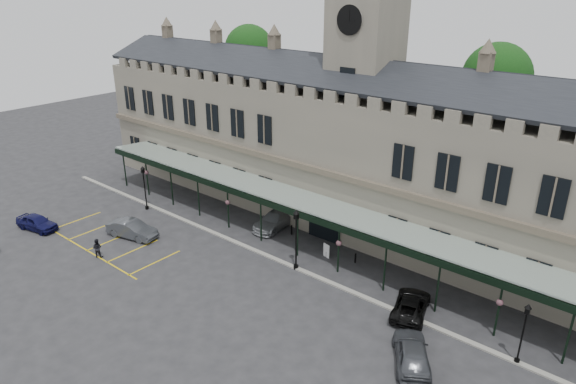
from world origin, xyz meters
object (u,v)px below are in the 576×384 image
Objects in this scene: station_building at (359,154)px; car_left_b at (132,229)px; sign_board at (326,251)px; clock_tower at (364,79)px; lamp_post_right at (524,329)px; traffic_cone at (419,368)px; person_b at (97,248)px; lamp_post_mid at (296,234)px; lamp_post_left at (144,184)px; car_right_a at (412,353)px; car_van at (411,305)px; car_taxi at (276,219)px; car_left_a at (37,222)px.

car_left_b is (-13.13, -15.42, -5.71)m from station_building.
clock_tower is at bearing 118.25° from sign_board.
station_building is 14.53× the size of lamp_post_right.
traffic_cone is 26.52m from person_b.
lamp_post_mid is at bearing -83.22° from station_building.
lamp_post_left is 0.94× the size of car_right_a.
car_left_b is (4.01, -4.39, -1.91)m from lamp_post_left.
lamp_post_mid is (1.24, -10.52, -10.10)m from clock_tower.
station_building is 21.11m from lamp_post_right.
car_van is 24.92m from person_b.
lamp_post_mid is 3.13× the size of person_b.
car_left_b is (-26.96, -0.57, 0.43)m from traffic_cone.
car_right_a reaches higher than sign_board.
lamp_post_left is 9.74m from person_b.
traffic_cone is 0.15× the size of car_left_b.
lamp_post_left is 13.51m from car_taxi.
lamp_post_right is 0.86× the size of car_right_a.
car_left_b is at bearing -160.86° from lamp_post_mid.
sign_board is 0.25× the size of car_van.
car_right_a reaches higher than person_b.
person_b reaches higher than car_left_b.
clock_tower is 24.04m from traffic_cone.
lamp_post_right reaches higher than car_left_b.
lamp_post_right is at bearing 1.05° from lamp_post_left.
person_b is at bearing -170.37° from traffic_cone.
person_b is (-12.30, -19.37, -12.30)m from clock_tower.
car_taxi is 1.09× the size of car_right_a.
station_building reaches higher than car_left_b.
lamp_post_left is at bearing -155.80° from sign_board.
station_building is 20.73m from lamp_post_left.
lamp_post_left is 1.09× the size of lamp_post_right.
lamp_post_right is 7.37m from car_van.
station_building is 12.53× the size of car_right_a.
car_right_a is (17.99, -8.61, 0.06)m from car_taxi.
clock_tower is 4.75× the size of car_taxi.
car_left_b is at bearing -31.15° from car_right_a.
car_left_a is 9.12m from car_left_b.
traffic_cone is at bearing 119.02° from car_right_a.
station_building is at bearing 32.78° from lamp_post_left.
lamp_post_mid is at bearing -41.05° from car_taxi.
lamp_post_right is at bearing 0.14° from lamp_post_mid.
car_left_b is at bearing -72.02° from car_left_a.
car_left_a reaches higher than traffic_cone.
car_right_a is (-4.72, -4.12, -1.63)m from lamp_post_right.
clock_tower is 23.21m from car_right_a.
lamp_post_mid is 16.32m from person_b.
person_b is (-26.14, -4.43, 0.48)m from traffic_cone.
car_left_a is 8.73m from person_b.
car_left_a is at bearing -113.27° from lamp_post_left.
lamp_post_right is 31.55m from person_b.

